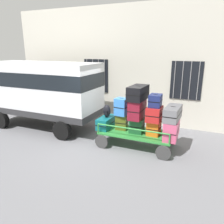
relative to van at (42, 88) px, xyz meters
The scene contains 17 objects.
ground_plane 3.68m from the van, 11.28° to the right, with size 40.00×40.00×0.00m, color slate.
building_wall 4.02m from the van, 34.84° to the left, with size 12.00×0.38×5.00m.
van is the anchor object (origin of this frame).
luggage_cart 4.40m from the van, ahead, with size 2.51×1.29×0.51m.
cart_railing 4.31m from the van, ahead, with size 2.38×1.16×0.33m.
suitcase_left_bottom 3.24m from the van, ahead, with size 0.43×0.92×0.39m.
suitcase_midleft_bottom 3.76m from the van, ahead, with size 0.41×0.32×0.53m.
suitcase_midleft_middle 3.67m from the van, ahead, with size 0.45×0.43×0.59m.
suitcase_center_bottom 4.31m from the van, ahead, with size 0.45×0.44×0.51m.
suitcase_center_middle 4.23m from the van, ahead, with size 0.42×0.81×0.61m.
suitcase_center_top 4.22m from the van, ahead, with size 0.52×0.96×0.46m.
suitcase_midright_bottom 4.87m from the van, ahead, with size 0.41×0.49×0.49m.
suitcase_midright_middle 4.80m from the van, ahead, with size 0.45×0.65×0.46m.
suitcase_midright_top 4.78m from the van, ahead, with size 0.39×0.50×0.39m.
suitcase_right_bottom 5.41m from the van, ahead, with size 0.44×1.08×0.59m.
suitcase_right_middle 5.36m from the van, ahead, with size 0.46×1.02×0.43m.
backpack 3.15m from the van, ahead, with size 0.27×0.22×0.44m.
Camera 1 is at (2.99, -6.41, 3.23)m, focal length 35.31 mm.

